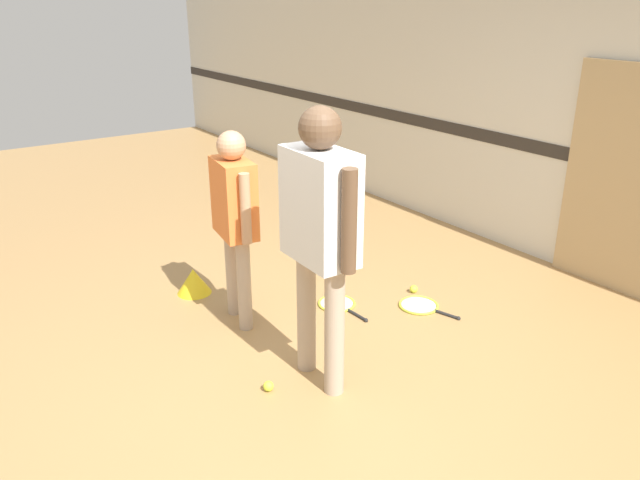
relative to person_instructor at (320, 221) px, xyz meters
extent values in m
plane|color=#A87F4C|center=(-0.05, 0.02, -1.08)|extent=(16.00, 16.00, 0.00)
cube|color=beige|center=(-0.05, 2.84, 0.52)|extent=(16.00, 0.06, 3.20)
cube|color=#2D2823|center=(-0.05, 2.81, -0.06)|extent=(16.00, 0.01, 0.12)
cylinder|color=tan|center=(-0.16, 0.01, -0.66)|extent=(0.12, 0.12, 0.84)
cylinder|color=tan|center=(0.16, -0.01, -0.66)|extent=(0.12, 0.12, 0.84)
cube|color=silver|center=(0.00, 0.00, 0.09)|extent=(0.50, 0.29, 0.66)
sphere|color=brown|center=(0.00, 0.00, 0.54)|extent=(0.24, 0.24, 0.24)
cylinder|color=brown|center=(-0.29, 0.01, 0.08)|extent=(0.09, 0.09, 0.59)
cylinder|color=brown|center=(0.29, -0.01, 0.08)|extent=(0.09, 0.09, 0.59)
cylinder|color=tan|center=(-1.11, -0.03, -0.73)|extent=(0.10, 0.10, 0.70)
cylinder|color=tan|center=(-0.85, -0.07, -0.73)|extent=(0.10, 0.10, 0.70)
cube|color=orange|center=(-0.98, -0.05, -0.11)|extent=(0.44, 0.28, 0.55)
sphere|color=tan|center=(-0.98, -0.05, 0.27)|extent=(0.20, 0.20, 0.20)
cylinder|color=tan|center=(-1.22, -0.01, -0.12)|extent=(0.07, 0.07, 0.49)
cylinder|color=tan|center=(-0.75, -0.09, -0.12)|extent=(0.07, 0.07, 0.49)
torus|color=#C6D838|center=(-0.36, 1.21, -1.07)|extent=(0.39, 0.39, 0.02)
cylinder|color=silver|center=(-0.36, 1.21, -1.07)|extent=(0.27, 0.27, 0.01)
cylinder|color=black|center=(-0.13, 1.28, -1.07)|extent=(0.20, 0.08, 0.02)
sphere|color=black|center=(-0.03, 1.31, -1.07)|extent=(0.03, 0.03, 0.03)
torus|color=#C6D838|center=(-0.76, 0.70, -1.07)|extent=(0.31, 0.31, 0.02)
cylinder|color=silver|center=(-0.76, 0.70, -1.07)|extent=(0.26, 0.26, 0.01)
cylinder|color=black|center=(-0.52, 0.71, -1.07)|extent=(0.21, 0.03, 0.02)
sphere|color=black|center=(-0.41, 0.72, -1.07)|extent=(0.03, 0.03, 0.03)
sphere|color=#CCE038|center=(-0.08, -0.34, -1.05)|extent=(0.07, 0.07, 0.07)
sphere|color=#CCE038|center=(-0.57, 1.35, -1.05)|extent=(0.07, 0.07, 0.07)
cone|color=yellow|center=(-1.61, -0.14, -0.97)|extent=(0.28, 0.28, 0.21)
camera|label=1|loc=(2.79, -1.96, 1.23)|focal=35.00mm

